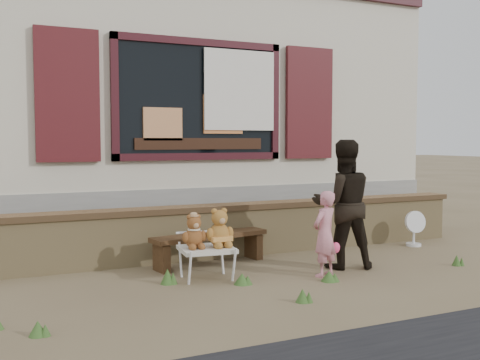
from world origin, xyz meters
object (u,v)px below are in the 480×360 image
bench (210,242)px  teddy_bear_right (219,227)px  folding_chair (207,250)px  child (325,234)px  adult (343,204)px  teddy_bear_left (194,231)px

bench → teddy_bear_right: bearing=-113.1°
folding_chair → teddy_bear_right: teddy_bear_right is taller
teddy_bear_right → child: (1.06, -0.41, -0.09)m
folding_chair → adult: adult is taller
teddy_bear_right → child: size_ratio=0.45×
teddy_bear_right → child: bearing=-14.8°
folding_chair → teddy_bear_left: teddy_bear_left is taller
adult → child: bearing=50.0°
teddy_bear_right → child: 1.14m
bench → teddy_bear_left: size_ratio=4.08×
bench → folding_chair: 0.70m
teddy_bear_left → teddy_bear_right: teddy_bear_right is taller
folding_chair → teddy_bear_left: bearing=180.0°
teddy_bear_right → bench: bearing=83.2°
teddy_bear_right → child: child is taller
teddy_bear_right → folding_chair: bearing=-180.0°
child → adult: bearing=-171.2°
teddy_bear_left → teddy_bear_right: (0.28, -0.03, 0.03)m
bench → teddy_bear_right: 0.72m
folding_chair → teddy_bear_left: (-0.14, 0.02, 0.22)m
child → adult: size_ratio=0.63×
teddy_bear_right → adult: (1.49, -0.14, 0.19)m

